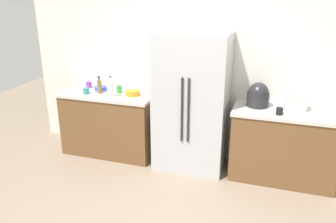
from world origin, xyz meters
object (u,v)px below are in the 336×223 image
Objects in this scene: cup_c at (279,111)px; bowl_a at (101,88)px; bottle_a at (111,89)px; toaster at (296,101)px; cup_b at (86,91)px; cup_a at (89,85)px; bowl_b at (133,93)px; rice_cooker at (258,96)px; cup_d at (119,89)px; bottle_b at (99,86)px; refrigerator at (192,102)px.

cup_c reaches higher than bowl_a.
cup_c is at bearing -0.78° from bottle_a.
cup_b is at bearing -175.69° from toaster.
cup_a is at bearing 163.04° from bowl_a.
cup_c is 1.91m from bowl_b.
rice_cooker is 1.87m from cup_d.
bottle_b is 0.17m from bowl_a.
cup_d is at bearing -179.85° from rice_cooker.
bottle_a is 1.43× the size of bowl_b.
refrigerator reaches higher than bottle_a.
cup_b is (-2.71, -0.20, -0.06)m from toaster.
bottle_b is (-1.30, -0.03, 0.11)m from refrigerator.
refrigerator is 7.30× the size of toaster.
cup_a is 0.79m from bowl_b.
bottle_b is 1.22× the size of bowl_b.
rice_cooker is 2.11m from bottle_b.
cup_c is at bearing -3.01° from bottle_b.
refrigerator is at bearing -173.86° from rice_cooker.
bowl_a is (-1.37, 0.11, 0.04)m from refrigerator.
bottle_b is 1.39× the size of bowl_a.
bottle_b is 2.38m from cup_c.
bowl_b is at bearing 11.86° from cup_b.
cup_d is at bearing 85.04° from bottle_a.
bowl_b is at bearing 178.52° from refrigerator.
cup_c is at bearing -42.15° from rice_cooker.
bottle_a is 2.15m from cup_c.
rice_cooker is at bearing 6.28° from bottle_a.
cup_a is (-0.52, 0.31, -0.07)m from bottle_a.
cup_b is at bearing -175.63° from refrigerator.
toaster reaches higher than cup_b.
toaster reaches higher than cup_c.
bowl_a is at bearing 179.27° from rice_cooker.
rice_cooker reaches higher than cup_d.
toaster is at bearing 0.77° from rice_cooker.
toaster is at bearing 4.25° from refrigerator.
toaster is 0.86× the size of bottle_a.
bowl_a is at bearing 114.65° from bottle_b.
cup_a reaches higher than bowl_a.
rice_cooker reaches higher than bowl_a.
refrigerator is 20.96× the size of cup_c.
toaster is 2.87× the size of cup_c.
bowl_a is (0.10, 0.23, -0.01)m from cup_b.
bottle_a is at bearing -30.33° from cup_a.
cup_a is 0.55m from cup_d.
toaster is at bearing 5.24° from bottle_a.
rice_cooker is 3.50× the size of cup_c.
refrigerator is at bearing -175.75° from toaster.
bowl_a is at bearing 173.81° from cup_c.
bottle_b is 0.37m from cup_a.
cup_b is at bearing 179.14° from cup_c.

